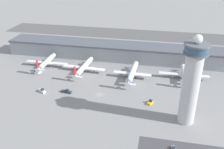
% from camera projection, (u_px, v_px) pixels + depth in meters
% --- Properties ---
extents(ground_plane, '(1000.00, 1000.00, 0.00)m').
position_uv_depth(ground_plane, '(100.00, 95.00, 184.10)').
color(ground_plane, gray).
extents(terminal_building, '(216.27, 25.00, 15.17)m').
position_uv_depth(terminal_building, '(117.00, 51.00, 242.09)').
color(terminal_building, '#9399A3').
rests_on(terminal_building, ground).
extents(runway_strip, '(324.41, 44.00, 0.01)m').
position_uv_depth(runway_strip, '(129.00, 34.00, 318.58)').
color(runway_strip, '#515154').
rests_on(runway_strip, ground).
extents(control_tower, '(13.96, 13.96, 55.85)m').
position_uv_depth(control_tower, '(191.00, 82.00, 143.29)').
color(control_tower, '#BCBCC1').
rests_on(control_tower, ground).
extents(airplane_gate_alpha, '(39.20, 35.39, 13.43)m').
position_uv_depth(airplane_gate_alpha, '(46.00, 62.00, 226.76)').
color(airplane_gate_alpha, silver).
rests_on(airplane_gate_alpha, ground).
extents(airplane_gate_bravo, '(38.02, 39.95, 13.43)m').
position_uv_depth(airplane_gate_bravo, '(84.00, 67.00, 217.06)').
color(airplane_gate_bravo, white).
rests_on(airplane_gate_bravo, ground).
extents(airplane_gate_charlie, '(31.77, 41.46, 14.37)m').
position_uv_depth(airplane_gate_charlie, '(132.00, 73.00, 205.62)').
color(airplane_gate_charlie, white).
rests_on(airplane_gate_charlie, ground).
extents(airplane_gate_delta, '(40.66, 33.01, 13.55)m').
position_uv_depth(airplane_gate_delta, '(184.00, 74.00, 204.83)').
color(airplane_gate_delta, silver).
rests_on(airplane_gate_delta, ground).
extents(service_truck_catering, '(6.66, 5.15, 3.13)m').
position_uv_depth(service_truck_catering, '(42.00, 91.00, 186.94)').
color(service_truck_catering, black).
rests_on(service_truck_catering, ground).
extents(service_truck_fuel, '(5.75, 6.09, 2.98)m').
position_uv_depth(service_truck_fuel, '(38.00, 72.00, 215.74)').
color(service_truck_fuel, black).
rests_on(service_truck_fuel, ground).
extents(service_truck_baggage, '(4.26, 6.03, 2.75)m').
position_uv_depth(service_truck_baggage, '(150.00, 102.00, 172.88)').
color(service_truck_baggage, black).
rests_on(service_truck_baggage, ground).
extents(service_truck_water, '(8.39, 3.28, 2.82)m').
position_uv_depth(service_truck_water, '(67.00, 92.00, 186.14)').
color(service_truck_water, black).
rests_on(service_truck_water, ground).
extents(car_black_suv, '(2.02, 4.22, 1.47)m').
position_uv_depth(car_black_suv, '(173.00, 149.00, 132.95)').
color(car_black_suv, black).
rests_on(car_black_suv, ground).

